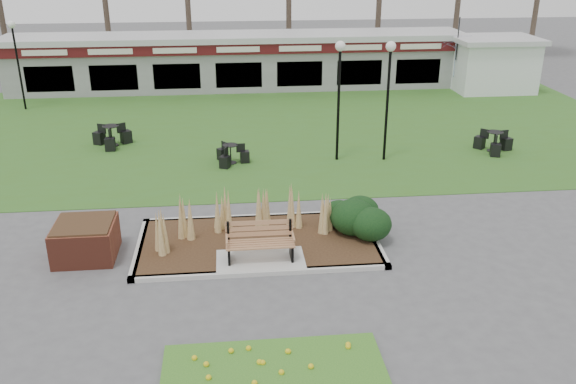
{
  "coord_description": "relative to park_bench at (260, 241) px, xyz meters",
  "views": [
    {
      "loc": [
        -0.69,
        -13.29,
        7.52
      ],
      "look_at": [
        0.88,
        2.0,
        1.15
      ],
      "focal_mm": 38.0,
      "sensor_mm": 36.0,
      "label": 1
    }
  ],
  "objects": [
    {
      "name": "bistro_set_c",
      "position": [
        9.42,
        7.74,
        -0.31
      ],
      "size": [
        1.4,
        1.43,
        0.78
      ],
      "color": "black",
      "rests_on": "ground"
    },
    {
      "name": "lamp_post_far_right",
      "position": [
        5.01,
        7.25,
        2.56
      ],
      "size": [
        0.36,
        0.36,
        4.32
      ],
      "color": "black",
      "rests_on": "ground"
    },
    {
      "name": "park_bench",
      "position": [
        0.0,
        0.0,
        0.0
      ],
      "size": [
        1.7,
        0.66,
        0.93
      ],
      "color": "#9E6D47",
      "rests_on": "ground"
    },
    {
      "name": "lamp_post_far_left",
      "position": [
        -10.31,
        16.12,
        2.43
      ],
      "size": [
        0.34,
        0.34,
        4.14
      ],
      "color": "black",
      "rests_on": "ground"
    },
    {
      "name": "lamp_post_mid_right",
      "position": [
        3.28,
        7.43,
        2.57
      ],
      "size": [
        0.36,
        0.36,
        4.33
      ],
      "color": "black",
      "rests_on": "ground"
    },
    {
      "name": "food_pavilion",
      "position": [
        0.0,
        19.71,
        0.89
      ],
      "size": [
        24.6,
        3.4,
        2.9
      ],
      "color": "gray",
      "rests_on": "ground"
    },
    {
      "name": "ground",
      "position": [
        0.0,
        -0.25,
        -0.59
      ],
      "size": [
        100.0,
        100.0,
        0.0
      ],
      "primitive_type": "plane",
      "color": "#515154",
      "rests_on": "ground"
    },
    {
      "name": "bistro_set_a",
      "position": [
        -5.24,
        9.93,
        -0.3
      ],
      "size": [
        1.54,
        1.37,
        0.82
      ],
      "color": "black",
      "rests_on": "ground"
    },
    {
      "name": "planting_bed",
      "position": [
        1.27,
        1.1,
        -0.22
      ],
      "size": [
        6.75,
        3.4,
        1.27
      ],
      "color": "#341F14",
      "rests_on": "ground"
    },
    {
      "name": "service_hut",
      "position": [
        13.5,
        17.75,
        0.86
      ],
      "size": [
        4.4,
        3.4,
        2.83
      ],
      "color": "white",
      "rests_on": "ground"
    },
    {
      "name": "bistro_set_b",
      "position": [
        -0.62,
        7.42,
        -0.34
      ],
      "size": [
        1.2,
        1.31,
        0.7
      ],
      "color": "black",
      "rests_on": "ground"
    },
    {
      "name": "brick_planter",
      "position": [
        -4.4,
        0.75,
        -0.11
      ],
      "size": [
        1.5,
        1.5,
        0.95
      ],
      "color": "brown",
      "rests_on": "ground"
    },
    {
      "name": "patio_umbrella",
      "position": [
        11.43,
        17.75,
        1.16
      ],
      "size": [
        2.68,
        2.71,
        2.76
      ],
      "color": "black",
      "rests_on": "ground"
    },
    {
      "name": "lawn",
      "position": [
        0.0,
        11.75,
        -0.58
      ],
      "size": [
        34.0,
        16.0,
        0.02
      ],
      "primitive_type": "cube",
      "color": "#376520",
      "rests_on": "ground"
    }
  ]
}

